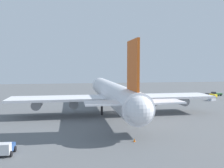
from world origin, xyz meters
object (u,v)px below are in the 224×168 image
(maintenance_van, at_px, (211,95))
(safety_cone_tail, at_px, (134,140))
(cargo_container_fore, at_px, (212,99))
(catering_truck, at_px, (216,94))
(safety_cone_nose, at_px, (97,99))
(pushback_tractor, at_px, (6,148))
(cargo_airplane, at_px, (112,93))

(maintenance_van, relative_size, safety_cone_tail, 8.04)
(cargo_container_fore, bearing_deg, safety_cone_tail, 136.29)
(catering_truck, bearing_deg, maintenance_van, 134.60)
(cargo_container_fore, xyz_separation_m, safety_cone_nose, (11.14, 48.88, -0.43))
(pushback_tractor, relative_size, safety_cone_nose, 5.01)
(safety_cone_tail, bearing_deg, catering_truck, -42.41)
(maintenance_van, height_order, safety_cone_tail, maintenance_van)
(maintenance_van, bearing_deg, safety_cone_tail, 137.98)
(pushback_tractor, distance_m, safety_cone_nose, 68.39)
(cargo_airplane, xyz_separation_m, cargo_container_fore, (19.79, -47.25, -5.40))
(cargo_airplane, relative_size, cargo_container_fore, 18.51)
(safety_cone_nose, bearing_deg, safety_cone_tail, -179.24)
(catering_truck, relative_size, cargo_container_fore, 1.38)
(cargo_airplane, xyz_separation_m, safety_cone_nose, (30.93, 1.63, -5.83))
(pushback_tractor, relative_size, cargo_container_fore, 1.11)
(pushback_tractor, bearing_deg, safety_cone_tail, -82.09)
(pushback_tractor, height_order, maintenance_van, pushback_tractor)
(safety_cone_tail, bearing_deg, safety_cone_nose, 0.76)
(catering_truck, bearing_deg, pushback_tractor, 129.67)
(pushback_tractor, xyz_separation_m, safety_cone_tail, (3.22, -23.17, -0.80))
(catering_truck, height_order, safety_cone_tail, catering_truck)
(safety_cone_tail, bearing_deg, pushback_tractor, 97.91)
(catering_truck, xyz_separation_m, cargo_container_fore, (-15.70, 12.20, -0.16))
(cargo_container_fore, relative_size, safety_cone_tail, 5.54)
(catering_truck, distance_m, cargo_container_fore, 19.88)
(catering_truck, bearing_deg, safety_cone_tail, 137.59)
(pushback_tractor, distance_m, catering_truck, 108.39)
(cargo_airplane, bearing_deg, cargo_container_fore, -67.27)
(safety_cone_tail, bearing_deg, cargo_airplane, -1.54)
(maintenance_van, xyz_separation_m, safety_cone_tail, (-58.71, 52.89, -0.85))
(maintenance_van, distance_m, safety_cone_tail, 79.03)
(safety_cone_nose, bearing_deg, pushback_tractor, 160.93)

